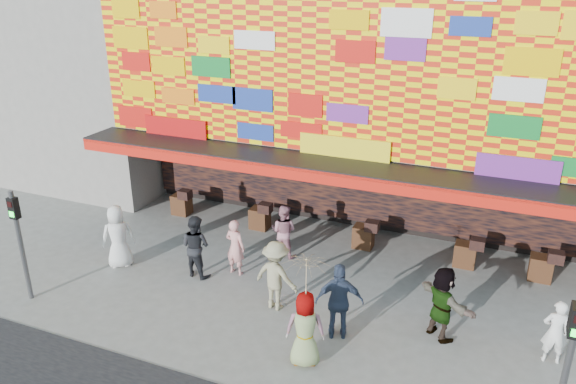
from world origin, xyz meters
name	(u,v)px	position (x,y,z in m)	size (l,w,h in m)	color
ground	(272,320)	(0.00, 0.00, 0.00)	(90.00, 90.00, 0.00)	slate
shop_building	(370,56)	(0.00, 8.18, 5.23)	(15.20, 9.40, 10.00)	gray
neighbor_left	(61,20)	(-13.00, 8.00, 6.00)	(11.00, 8.00, 12.00)	gray
signal_left	(19,233)	(-6.20, -1.50, 1.86)	(0.22, 0.20, 3.00)	#59595B
signal_right	(569,358)	(6.20, -1.50, 1.86)	(0.22, 0.20, 3.00)	#59595B
ped_a	(118,236)	(-5.12, 0.80, 0.93)	(0.91, 0.59, 1.86)	silver
ped_b	(235,247)	(-1.87, 1.70, 0.81)	(0.59, 0.39, 1.63)	pink
ped_c	(196,246)	(-2.83, 1.20, 0.89)	(0.87, 0.68, 1.79)	black
ped_d	(276,276)	(-0.14, 0.56, 0.91)	(1.18, 0.68, 1.82)	gray
ped_e	(339,302)	(1.68, 0.01, 0.94)	(1.11, 0.46, 1.89)	#333F5A
ped_f	(442,303)	(3.84, 0.91, 0.90)	(1.67, 0.53, 1.80)	gray
ped_g	(305,329)	(1.30, -1.17, 0.87)	(0.85, 0.55, 1.74)	gray
ped_h	(555,332)	(6.22, 0.95, 0.75)	(0.55, 0.36, 1.51)	white
ped_i	(284,231)	(-1.03, 3.15, 0.81)	(0.79, 0.61, 1.62)	#B97889
parasol	(306,277)	(1.30, -1.17, 2.14)	(1.01, 1.03, 1.84)	beige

